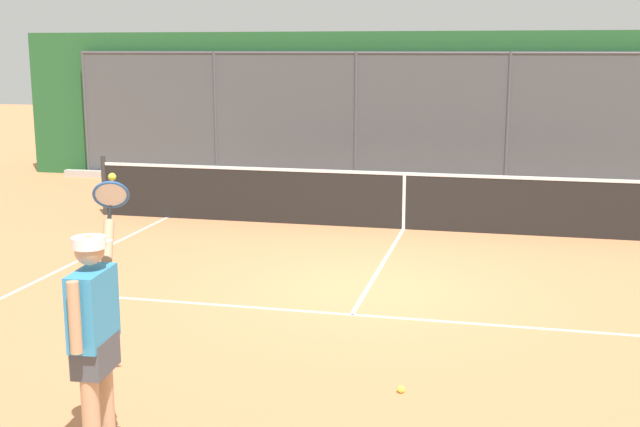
% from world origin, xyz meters
% --- Properties ---
extents(ground_plane, '(60.00, 60.00, 0.00)m').
position_xyz_m(ground_plane, '(0.00, 0.00, 0.00)').
color(ground_plane, '#C67A4C').
extents(court_line_markings, '(8.53, 8.39, 0.01)m').
position_xyz_m(court_line_markings, '(0.00, 1.48, 0.00)').
color(court_line_markings, white).
rests_on(court_line_markings, ground).
extents(fence_backdrop, '(19.11, 1.37, 3.33)m').
position_xyz_m(fence_backdrop, '(0.00, -8.34, 1.65)').
color(fence_backdrop, '#474C51').
rests_on(fence_backdrop, ground).
extents(tennis_net, '(10.96, 0.09, 1.07)m').
position_xyz_m(tennis_net, '(0.00, -3.52, 0.49)').
color(tennis_net, '#2D2D2D').
rests_on(tennis_net, ground).
extents(tennis_player, '(0.55, 1.37, 1.95)m').
position_xyz_m(tennis_player, '(1.22, 4.65, 0.97)').
color(tennis_player, black).
rests_on(tennis_player, ground).
extents(tennis_ball_by_sideline, '(0.07, 0.07, 0.07)m').
position_xyz_m(tennis_ball_by_sideline, '(-0.82, 3.08, 0.03)').
color(tennis_ball_by_sideline, '#D6E042').
rests_on(tennis_ball_by_sideline, ground).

